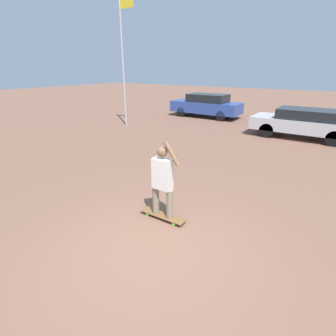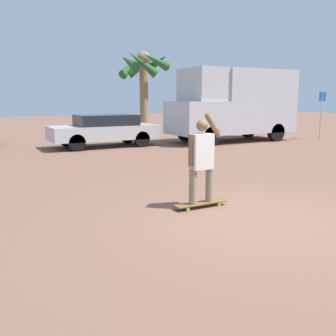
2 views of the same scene
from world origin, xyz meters
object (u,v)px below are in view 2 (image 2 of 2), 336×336
camper_van (235,103)px  street_sign (322,109)px  skateboard (201,203)px  person_skateboarder (202,157)px  palm_tree_near_van (143,69)px  parked_car_silver (105,129)px

camper_van → street_sign: size_ratio=2.62×
skateboard → camper_van: (7.35, 8.39, 1.69)m
person_skateboarder → street_sign: street_sign is taller
person_skateboarder → camper_van: size_ratio=0.28×
camper_van → palm_tree_near_van: (-0.47, 9.09, 2.11)m
skateboard → street_sign: size_ratio=0.46×
skateboard → camper_van: 11.28m
camper_van → parked_car_silver: (-6.03, 0.86, -1.05)m
street_sign → person_skateboarder: bearing=-148.7°
skateboard → person_skateboarder: bearing=180.0°
skateboard → parked_car_silver: bearing=81.9°
skateboard → camper_van: camper_van is taller
street_sign → parked_car_silver: bearing=168.1°
person_skateboarder → palm_tree_near_van: size_ratio=0.33×
parked_car_silver → skateboard: bearing=-98.1°
skateboard → street_sign: (11.64, 7.09, 1.40)m
street_sign → camper_van: bearing=163.1°
person_skateboarder → street_sign: size_ratio=0.72×
person_skateboarder → street_sign: 13.64m
camper_van → palm_tree_near_van: bearing=92.9°
parked_car_silver → palm_tree_near_van: size_ratio=0.86×
person_skateboarder → camper_van: (7.35, 8.39, 0.82)m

